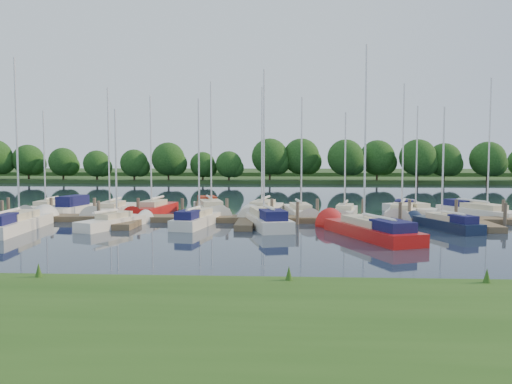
{
  "coord_description": "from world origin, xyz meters",
  "views": [
    {
      "loc": [
        2.52,
        -28.6,
        4.76
      ],
      "look_at": [
        0.58,
        8.0,
        2.2
      ],
      "focal_mm": 35.0,
      "sensor_mm": 36.0,
      "label": 1
    }
  ],
  "objects_px": {
    "motorboat": "(72,210)",
    "sailboat_n_5": "(263,213)",
    "sailboat_n_0": "(47,209)",
    "dock": "(248,220)",
    "sailboat_s_2": "(197,221)"
  },
  "relations": [
    {
      "from": "motorboat",
      "to": "sailboat_n_5",
      "type": "height_order",
      "value": "sailboat_n_5"
    },
    {
      "from": "motorboat",
      "to": "sailboat_n_5",
      "type": "xyz_separation_m",
      "value": [
        16.06,
        -0.65,
        -0.1
      ]
    },
    {
      "from": "sailboat_n_0",
      "to": "sailboat_n_5",
      "type": "bearing_deg",
      "value": 173.56
    },
    {
      "from": "motorboat",
      "to": "sailboat_n_5",
      "type": "distance_m",
      "value": 16.07
    },
    {
      "from": "dock",
      "to": "sailboat_s_2",
      "type": "relative_size",
      "value": 4.34
    },
    {
      "from": "sailboat_n_5",
      "to": "sailboat_s_2",
      "type": "relative_size",
      "value": 1.17
    },
    {
      "from": "dock",
      "to": "sailboat_s_2",
      "type": "height_order",
      "value": "sailboat_s_2"
    },
    {
      "from": "motorboat",
      "to": "sailboat_s_2",
      "type": "relative_size",
      "value": 0.66
    },
    {
      "from": "sailboat_s_2",
      "to": "motorboat",
      "type": "bearing_deg",
      "value": 161.48
    },
    {
      "from": "sailboat_n_0",
      "to": "sailboat_n_5",
      "type": "relative_size",
      "value": 0.84
    },
    {
      "from": "sailboat_s_2",
      "to": "sailboat_n_0",
      "type": "bearing_deg",
      "value": 162.0
    },
    {
      "from": "sailboat_n_5",
      "to": "motorboat",
      "type": "bearing_deg",
      "value": 8.19
    },
    {
      "from": "sailboat_n_0",
      "to": "sailboat_s_2",
      "type": "xyz_separation_m",
      "value": [
        14.48,
        -7.8,
        0.06
      ]
    },
    {
      "from": "sailboat_n_5",
      "to": "sailboat_s_2",
      "type": "xyz_separation_m",
      "value": [
        -4.33,
        -5.81,
        0.04
      ]
    },
    {
      "from": "motorboat",
      "to": "sailboat_s_2",
      "type": "distance_m",
      "value": 13.39
    }
  ]
}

